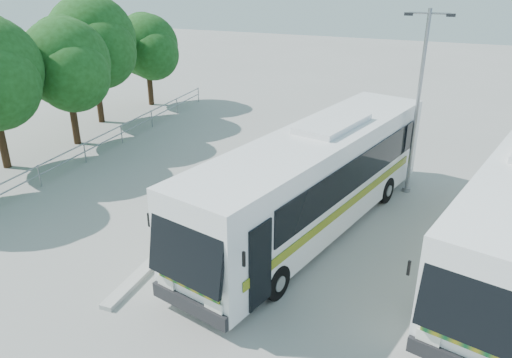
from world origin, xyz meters
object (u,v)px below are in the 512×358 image
at_px(tree_far_c, 67,63).
at_px(coach_main, 314,179).
at_px(tree_far_e, 148,46).
at_px(tree_far_d, 93,40).
at_px(lamppost, 419,97).

distance_m(tree_far_c, coach_main, 14.90).
relative_size(tree_far_e, coach_main, 0.45).
bearing_deg(tree_far_d, tree_far_e, 81.37).
bearing_deg(lamppost, tree_far_c, 175.89).
distance_m(coach_main, lamppost, 5.77).
bearing_deg(lamppost, coach_main, -126.58).
distance_m(tree_far_e, coach_main, 19.41).
xyz_separation_m(tree_far_d, coach_main, (15.20, -8.24, -2.83)).
height_order(tree_far_c, tree_far_d, tree_far_d).
xyz_separation_m(tree_far_e, coach_main, (14.52, -12.74, -1.91)).
distance_m(tree_far_e, lamppost, 19.24).
bearing_deg(tree_far_d, tree_far_c, -72.17).
bearing_deg(tree_far_c, tree_far_e, 93.54).
xyz_separation_m(tree_far_e, lamppost, (17.40, -8.20, 0.18)).
bearing_deg(tree_far_e, tree_far_d, -98.63).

